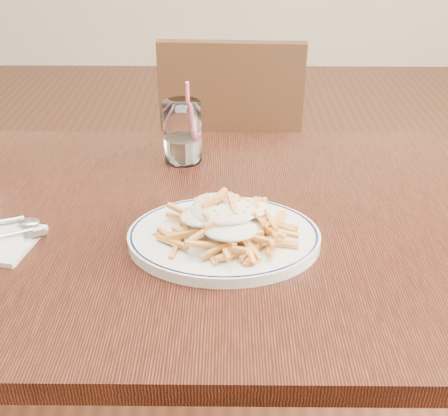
{
  "coord_description": "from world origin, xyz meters",
  "views": [
    {
      "loc": [
        0.11,
        -0.89,
        1.29
      ],
      "look_at": [
        0.1,
        -0.09,
        0.82
      ],
      "focal_mm": 45.0,
      "sensor_mm": 36.0,
      "label": 1
    }
  ],
  "objects_px": {
    "table": "(174,251)",
    "chair_far": "(232,155)",
    "fries_plate": "(224,237)",
    "water_glass": "(183,136)",
    "loaded_fries": "(224,216)"
  },
  "relations": [
    {
      "from": "table",
      "to": "chair_far",
      "type": "distance_m",
      "value": 0.8
    },
    {
      "from": "fries_plate",
      "to": "water_glass",
      "type": "distance_m",
      "value": 0.34
    },
    {
      "from": "fries_plate",
      "to": "water_glass",
      "type": "relative_size",
      "value": 2.06
    },
    {
      "from": "table",
      "to": "fries_plate",
      "type": "xyz_separation_m",
      "value": [
        0.1,
        -0.09,
        0.09
      ]
    },
    {
      "from": "chair_far",
      "to": "loaded_fries",
      "type": "distance_m",
      "value": 0.91
    },
    {
      "from": "chair_far",
      "to": "fries_plate",
      "type": "height_order",
      "value": "chair_far"
    },
    {
      "from": "chair_far",
      "to": "loaded_fries",
      "type": "bearing_deg",
      "value": -91.2
    },
    {
      "from": "table",
      "to": "water_glass",
      "type": "relative_size",
      "value": 6.61
    },
    {
      "from": "loaded_fries",
      "to": "water_glass",
      "type": "bearing_deg",
      "value": 105.87
    },
    {
      "from": "fries_plate",
      "to": "table",
      "type": "bearing_deg",
      "value": 138.51
    },
    {
      "from": "table",
      "to": "fries_plate",
      "type": "height_order",
      "value": "fries_plate"
    },
    {
      "from": "water_glass",
      "to": "loaded_fries",
      "type": "bearing_deg",
      "value": -74.13
    },
    {
      "from": "chair_far",
      "to": "fries_plate",
      "type": "bearing_deg",
      "value": -91.2
    },
    {
      "from": "fries_plate",
      "to": "water_glass",
      "type": "xyz_separation_m",
      "value": [
        -0.09,
        0.33,
        0.05
      ]
    },
    {
      "from": "chair_far",
      "to": "water_glass",
      "type": "bearing_deg",
      "value": -101.77
    }
  ]
}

